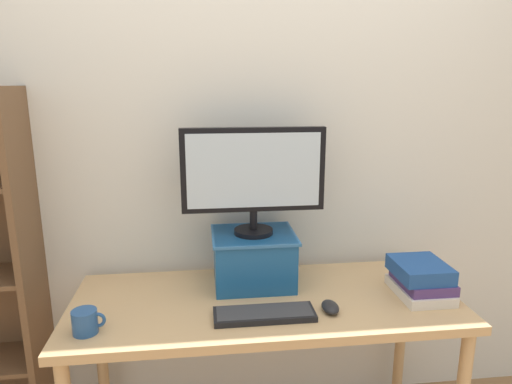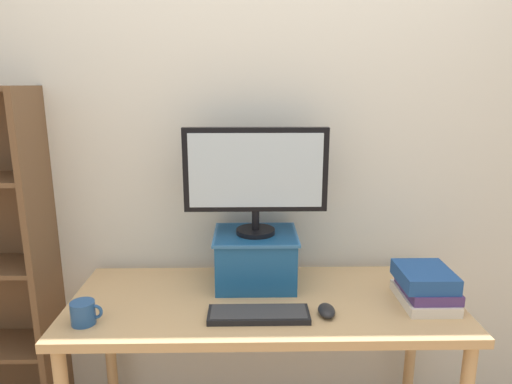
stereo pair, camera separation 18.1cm
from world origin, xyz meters
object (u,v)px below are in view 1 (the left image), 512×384
Objects in this scene: desk at (265,316)px; computer_mouse at (330,307)px; computer_monitor at (253,174)px; keyboard at (264,314)px; book_stack at (421,279)px; coffee_mug at (86,322)px; riser_box at (253,257)px.

computer_mouse is (0.23, -0.14, 0.10)m from desk.
computer_monitor reaches higher than keyboard.
computer_mouse is (0.26, -0.29, -0.47)m from computer_monitor.
book_stack reaches higher than keyboard.
book_stack reaches higher than coffee_mug.
book_stack reaches higher than desk.
keyboard reaches higher than desk.
coffee_mug is (-0.63, -0.33, -0.08)m from riser_box.
riser_box reaches higher than book_stack.
riser_box is at bearing 163.80° from book_stack.
riser_box is at bearing 90.00° from computer_monitor.
desk is at bearing -78.51° from riser_box.
computer_monitor reaches higher than desk.
coffee_mug is (-0.89, -0.05, 0.02)m from computer_mouse.
book_stack is (0.41, 0.09, 0.05)m from computer_mouse.
computer_monitor is 0.61m from computer_mouse.
coffee_mug is (-1.30, -0.14, -0.03)m from book_stack.
book_stack is (0.67, -0.19, -0.05)m from riser_box.
desk is at bearing 149.32° from computer_mouse.
riser_box is 0.60× the size of computer_monitor.
riser_box reaches higher than computer_mouse.
riser_box reaches higher than desk.
book_stack is at bearing -16.08° from computer_monitor.
riser_box is 0.40m from computer_mouse.
desk is 0.58m from computer_monitor.
computer_monitor is at bearing -90.00° from riser_box.
coffee_mug is (-0.64, -0.03, 0.03)m from keyboard.
desk is at bearing -78.40° from computer_monitor.
riser_box is 0.70m from book_stack.
computer_monitor is (0.00, -0.00, 0.37)m from riser_box.
coffee_mug is at bearing -177.00° from keyboard.
keyboard is at bearing -88.86° from computer_monitor.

